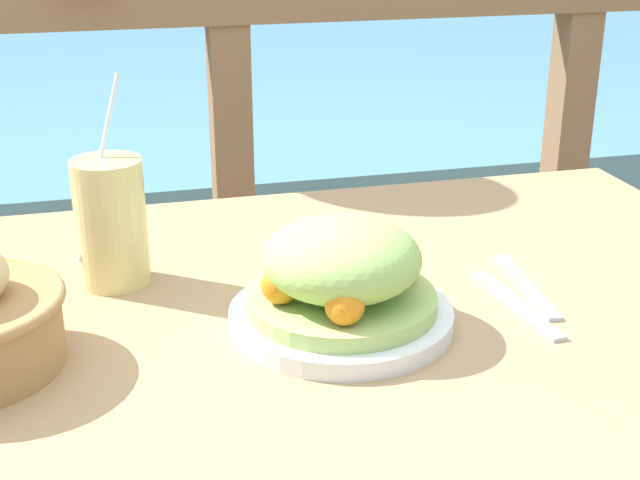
# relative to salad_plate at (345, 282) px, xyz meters

# --- Properties ---
(patio_table) EXTENTS (1.15, 0.84, 0.74)m
(patio_table) POSITION_rel_salad_plate_xyz_m (-0.00, 0.03, -0.15)
(patio_table) COLOR tan
(patio_table) RESTS_ON ground_plane
(railing_fence) EXTENTS (2.80, 0.08, 1.05)m
(railing_fence) POSITION_rel_salad_plate_xyz_m (-0.00, 0.74, -0.07)
(railing_fence) COLOR brown
(railing_fence) RESTS_ON ground_plane
(sea_backdrop) EXTENTS (12.00, 4.00, 0.50)m
(sea_backdrop) POSITION_rel_salad_plate_xyz_m (-0.00, 3.24, -0.55)
(sea_backdrop) COLOR #568EA8
(sea_backdrop) RESTS_ON ground_plane
(salad_plate) EXTENTS (0.24, 0.24, 0.12)m
(salad_plate) POSITION_rel_salad_plate_xyz_m (0.00, 0.00, 0.00)
(salad_plate) COLOR white
(salad_plate) RESTS_ON patio_table
(drink_glass) EXTENTS (0.08, 0.08, 0.24)m
(drink_glass) POSITION_rel_salad_plate_xyz_m (-0.23, 0.18, 0.03)
(drink_glass) COLOR #DBCC7F
(drink_glass) RESTS_ON patio_table
(fork) EXTENTS (0.03, 0.18, 0.00)m
(fork) POSITION_rel_salad_plate_xyz_m (0.20, -0.00, -0.05)
(fork) COLOR silver
(fork) RESTS_ON patio_table
(knife) EXTENTS (0.03, 0.18, 0.00)m
(knife) POSITION_rel_salad_plate_xyz_m (0.23, 0.04, -0.05)
(knife) COLOR silver
(knife) RESTS_ON patio_table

